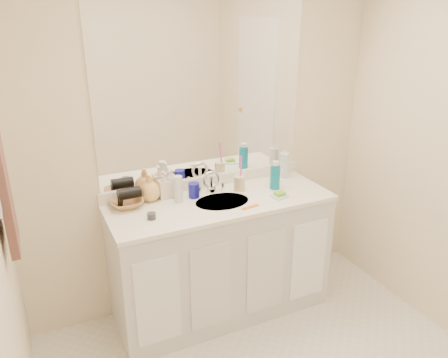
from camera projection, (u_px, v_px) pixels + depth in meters
The scene contains 23 objects.
wall_back at pixel (204, 144), 3.04m from camera, with size 2.60×0.02×2.40m, color #F7E5C1.
vanity_cabinet at pixel (221, 259), 3.09m from camera, with size 1.50×0.55×0.85m, color silver.
countertop at pixel (221, 202), 2.93m from camera, with size 1.52×0.57×0.03m, color white.
backsplash at pixel (206, 182), 3.13m from camera, with size 1.52×0.03×0.08m, color white.
sink_basin at pixel (222, 203), 2.92m from camera, with size 0.37×0.37×0.02m, color beige.
faucet at pixel (211, 184), 3.04m from camera, with size 0.02×0.02×0.11m, color silver.
mirror at pixel (204, 92), 2.91m from camera, with size 1.48×0.01×1.20m, color white.
blue_mug at pixel (194, 190), 2.95m from camera, with size 0.08×0.08×0.10m, color navy.
tan_cup at pixel (239, 183), 3.07m from camera, with size 0.08×0.08×0.11m, color beige.
toothbrush at pixel (241, 170), 3.04m from camera, with size 0.01×0.01×0.22m, color #FF43AD.
mouthwash_bottle at pixel (275, 177), 3.09m from camera, with size 0.07×0.07×0.17m, color #0C7492.
clear_pump_bottle at pixel (284, 165), 3.30m from camera, with size 0.07×0.07×0.19m, color silver.
soap_dish at pixel (280, 196), 2.97m from camera, with size 0.11×0.09×0.01m, color white.
green_soap at pixel (280, 194), 2.97m from camera, with size 0.07×0.05×0.03m, color #7BBC2D.
orange_comb at pixel (250, 207), 2.82m from camera, with size 0.13×0.03×0.01m, color orange.
dark_jar at pixel (152, 216), 2.66m from camera, with size 0.05×0.05×0.04m, color #34343B.
extra_white_bottle at pixel (178, 189), 2.87m from camera, with size 0.06×0.06×0.18m, color silver.
soap_bottle_white at pixel (172, 183), 2.95m from camera, with size 0.08×0.08×0.20m, color white.
soap_bottle_cream at pixel (164, 185), 2.94m from camera, with size 0.08×0.08×0.18m, color #F1DCC4.
soap_bottle_yellow at pixel (150, 188), 2.90m from camera, with size 0.14×0.14×0.18m, color #E0AB57.
wicker_basket at pixel (127, 203), 2.82m from camera, with size 0.21×0.21×0.05m, color #B47C48.
hair_dryer at pixel (129, 193), 2.81m from camera, with size 0.07×0.07×0.15m, color black.
hand_towel at pixel (6, 195), 2.09m from camera, with size 0.04×0.32×0.55m, color #462A25.
Camera 1 is at (-1.12, -1.40, 2.08)m, focal length 35.00 mm.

